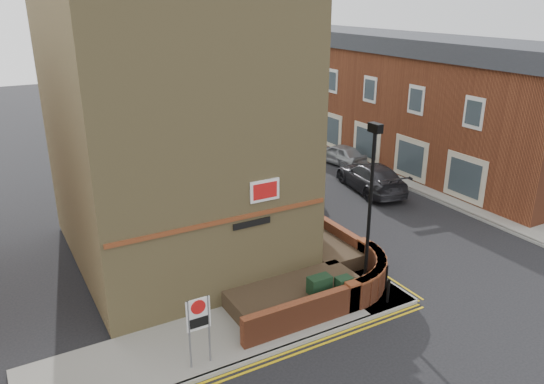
{
  "coord_description": "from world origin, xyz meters",
  "views": [
    {
      "loc": [
        -9.48,
        -11.66,
        10.26
      ],
      "look_at": [
        -0.63,
        4.0,
        3.57
      ],
      "focal_mm": 35.0,
      "sensor_mm": 36.0,
      "label": 1
    }
  ],
  "objects_px": {
    "utility_cabinet_large": "(319,292)",
    "silver_car_near": "(294,186)",
    "lamppost": "(370,212)",
    "zone_sign": "(199,320)"
  },
  "relations": [
    {
      "from": "utility_cabinet_large",
      "to": "silver_car_near",
      "type": "relative_size",
      "value": 0.31
    },
    {
      "from": "lamppost",
      "to": "silver_car_near",
      "type": "distance_m",
      "value": 10.75
    },
    {
      "from": "zone_sign",
      "to": "silver_car_near",
      "type": "relative_size",
      "value": 0.57
    },
    {
      "from": "zone_sign",
      "to": "silver_car_near",
      "type": "distance_m",
      "value": 14.45
    },
    {
      "from": "lamppost",
      "to": "zone_sign",
      "type": "bearing_deg",
      "value": -173.93
    },
    {
      "from": "silver_car_near",
      "to": "utility_cabinet_large",
      "type": "bearing_deg",
      "value": -92.64
    },
    {
      "from": "utility_cabinet_large",
      "to": "silver_car_near",
      "type": "xyz_separation_m",
      "value": [
        5.06,
        9.81,
        -0.08
      ]
    },
    {
      "from": "zone_sign",
      "to": "utility_cabinet_large",
      "type": "bearing_deg",
      "value": 9.69
    },
    {
      "from": "lamppost",
      "to": "utility_cabinet_large",
      "type": "bearing_deg",
      "value": 176.99
    },
    {
      "from": "lamppost",
      "to": "silver_car_near",
      "type": "height_order",
      "value": "lamppost"
    }
  ]
}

